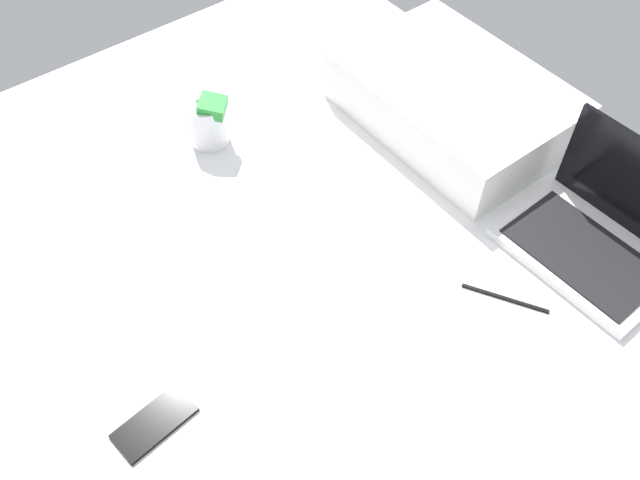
{
  "coord_description": "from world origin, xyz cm",
  "views": [
    {
      "loc": [
        65.43,
        -52.25,
        128.81
      ],
      "look_at": [
        -0.35,
        -1.56,
        24.0
      ],
      "focal_mm": 38.44,
      "sensor_mm": 36.0,
      "label": 1
    }
  ],
  "objects_px": {
    "cell_phone": "(154,423)",
    "snack_cup": "(208,121)",
    "pillow": "(453,100)",
    "laptop": "(600,235)"
  },
  "relations": [
    {
      "from": "cell_phone",
      "to": "snack_cup",
      "type": "bearing_deg",
      "value": 133.34
    },
    {
      "from": "laptop",
      "to": "cell_phone",
      "type": "distance_m",
      "value": 0.92
    },
    {
      "from": "snack_cup",
      "to": "pillow",
      "type": "relative_size",
      "value": 0.26
    },
    {
      "from": "snack_cup",
      "to": "pillow",
      "type": "height_order",
      "value": "snack_cup"
    },
    {
      "from": "pillow",
      "to": "laptop",
      "type": "bearing_deg",
      "value": -4.4
    },
    {
      "from": "laptop",
      "to": "snack_cup",
      "type": "bearing_deg",
      "value": -150.92
    },
    {
      "from": "snack_cup",
      "to": "pillow",
      "type": "bearing_deg",
      "value": 59.04
    },
    {
      "from": "snack_cup",
      "to": "cell_phone",
      "type": "xyz_separation_m",
      "value": [
        0.54,
        -0.45,
        -0.06
      ]
    },
    {
      "from": "snack_cup",
      "to": "cell_phone",
      "type": "height_order",
      "value": "snack_cup"
    },
    {
      "from": "laptop",
      "to": "pillow",
      "type": "relative_size",
      "value": 0.65
    }
  ]
}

